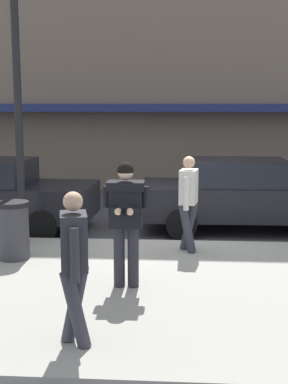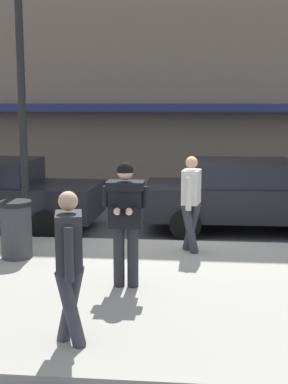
# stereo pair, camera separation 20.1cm
# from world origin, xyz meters

# --- Properties ---
(ground_plane) EXTENTS (80.00, 80.00, 0.00)m
(ground_plane) POSITION_xyz_m (0.00, 0.00, 0.00)
(ground_plane) COLOR #3D3D42
(sidewalk) EXTENTS (32.00, 5.30, 0.14)m
(sidewalk) POSITION_xyz_m (1.00, -2.85, 0.07)
(sidewalk) COLOR #99968E
(sidewalk) RESTS_ON ground
(curb_paint_line) EXTENTS (28.00, 0.12, 0.01)m
(curb_paint_line) POSITION_xyz_m (1.00, 0.05, 0.00)
(curb_paint_line) COLOR silver
(curb_paint_line) RESTS_ON ground
(storefront_facade) EXTENTS (28.00, 4.70, 11.85)m
(storefront_facade) POSITION_xyz_m (1.00, 8.49, 5.91)
(storefront_facade) COLOR #756656
(storefront_facade) RESTS_ON ground
(parked_sedan_mid) EXTENTS (4.53, 1.99, 1.54)m
(parked_sedan_mid) POSITION_xyz_m (1.42, 1.30, 0.79)
(parked_sedan_mid) COLOR black
(parked_sedan_mid) RESTS_ON ground
(man_texting_on_phone) EXTENTS (0.65, 0.59, 1.81)m
(man_texting_on_phone) POSITION_xyz_m (-0.71, -2.89, 1.25)
(man_texting_on_phone) COLOR #23232B
(man_texting_on_phone) RESTS_ON sidewalk
(pedestrian_in_light_coat) EXTENTS (0.38, 0.59, 1.70)m
(pedestrian_in_light_coat) POSITION_xyz_m (0.20, -0.94, 1.11)
(pedestrian_in_light_coat) COLOR #33333D
(pedestrian_in_light_coat) RESTS_ON sidewalk
(pedestrian_with_bag) EXTENTS (0.39, 0.72, 1.70)m
(pedestrian_with_bag) POSITION_xyz_m (-1.07, -4.74, 1.11)
(pedestrian_with_bag) COLOR #33333D
(pedestrian_with_bag) RESTS_ON sidewalk
(street_lamp_post) EXTENTS (0.36, 0.36, 4.88)m
(street_lamp_post) POSITION_xyz_m (-2.88, -0.65, 3.14)
(street_lamp_post) COLOR black
(street_lamp_post) RESTS_ON sidewalk
(trash_bin) EXTENTS (0.55, 0.55, 0.98)m
(trash_bin) POSITION_xyz_m (-2.75, -1.61, 0.63)
(trash_bin) COLOR #38383D
(trash_bin) RESTS_ON sidewalk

